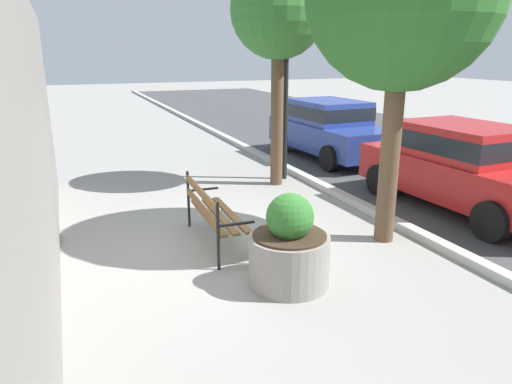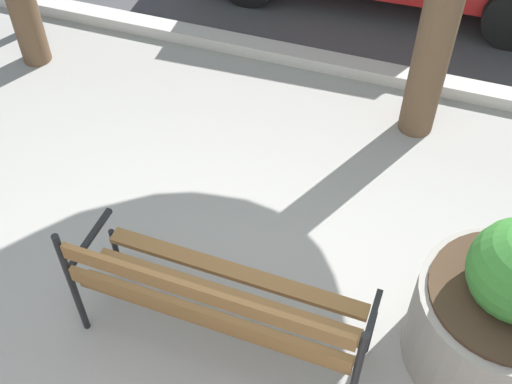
{
  "view_description": "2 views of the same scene",
  "coord_description": "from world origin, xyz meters",
  "views": [
    {
      "loc": [
        6.33,
        -2.1,
        2.81
      ],
      "look_at": [
        -0.1,
        0.52,
        0.75
      ],
      "focal_mm": 33.12,
      "sensor_mm": 36.0,
      "label": 1
    },
    {
      "loc": [
        0.8,
        -2.1,
        3.78
      ],
      "look_at": [
        -0.1,
        0.52,
        0.75
      ],
      "focal_mm": 46.02,
      "sensor_mm": 36.0,
      "label": 2
    }
  ],
  "objects": [
    {
      "name": "park_bench",
      "position": [
        -0.1,
        -0.19,
        0.54
      ],
      "size": [
        1.81,
        0.58,
        0.95
      ],
      "color": "brown",
      "rests_on": "ground"
    },
    {
      "name": "ground_plane",
      "position": [
        0.0,
        0.0,
        0.0
      ],
      "size": [
        80.0,
        80.0,
        0.0
      ],
      "primitive_type": "plane",
      "color": "gray"
    },
    {
      "name": "concrete_planter",
      "position": [
        1.49,
        0.32,
        0.46
      ],
      "size": [
        1.01,
        1.01,
        1.19
      ],
      "color": "gray",
      "rests_on": "ground"
    },
    {
      "name": "curb_stone",
      "position": [
        0.0,
        2.9,
        0.06
      ],
      "size": [
        60.0,
        0.2,
        0.12
      ],
      "primitive_type": "cube",
      "color": "#B2AFA8",
      "rests_on": "ground"
    }
  ]
}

